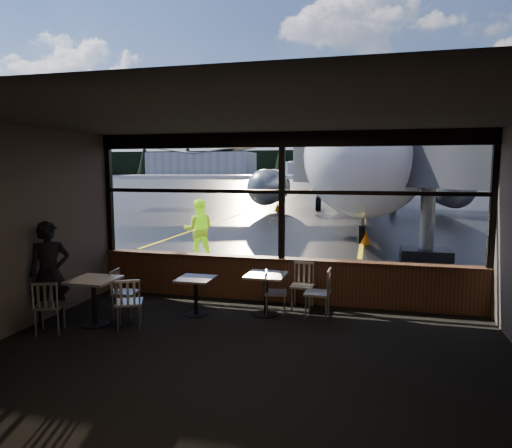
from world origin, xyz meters
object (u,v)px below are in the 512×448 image
at_px(chair_near_w, 276,293).
at_px(cone_wing, 277,207).
at_px(cafe_table_mid, 196,296).
at_px(chair_mid_s, 129,303).
at_px(ground_crew, 199,230).
at_px(chair_near_n, 302,286).
at_px(jet_bridge, 434,181).
at_px(passenger, 50,274).
at_px(chair_left_s, 50,306).
at_px(airliner, 358,120).
at_px(chair_near_e, 318,294).
at_px(cone_nose, 366,237).
at_px(cafe_table_left, 94,302).
at_px(cafe_table_near, 266,295).
at_px(chair_mid_w, 125,293).

height_order(chair_near_w, cone_wing, chair_near_w).
distance_m(cafe_table_mid, cone_wing, 21.92).
bearing_deg(chair_mid_s, ground_crew, 75.42).
bearing_deg(chair_near_w, cafe_table_mid, -87.09).
height_order(chair_near_n, cone_wing, chair_near_n).
distance_m(jet_bridge, chair_near_n, 6.94).
height_order(chair_near_w, passenger, passenger).
relative_size(jet_bridge, chair_left_s, 11.86).
bearing_deg(chair_left_s, passenger, 103.13).
relative_size(airliner, chair_left_s, 41.28).
relative_size(passenger, ground_crew, 1.00).
xyz_separation_m(chair_near_w, chair_left_s, (-3.51, -1.84, 0.03)).
bearing_deg(ground_crew, chair_near_e, 111.73).
bearing_deg(cone_nose, cafe_table_left, -114.12).
relative_size(airliner, cafe_table_near, 47.73).
height_order(chair_mid_s, passenger, passenger).
relative_size(chair_near_w, chair_mid_s, 0.93).
distance_m(cafe_table_near, ground_crew, 5.71).
xyz_separation_m(chair_near_w, passenger, (-3.77, -1.49, 0.50)).
bearing_deg(cafe_table_left, chair_near_e, 18.97).
xyz_separation_m(cafe_table_mid, chair_mid_s, (-0.84, -0.99, 0.10)).
distance_m(chair_near_w, chair_near_n, 0.68).
distance_m(chair_near_w, chair_mid_w, 2.83).
height_order(jet_bridge, cafe_table_near, jet_bridge).
bearing_deg(chair_near_w, ground_crew, -154.68).
xyz_separation_m(chair_mid_w, chair_left_s, (-0.78, -1.10, 0.02)).
relative_size(chair_left_s, ground_crew, 0.50).
relative_size(chair_near_e, chair_left_s, 1.03).
bearing_deg(chair_left_s, cafe_table_near, 6.37).
bearing_deg(chair_mid_s, chair_near_w, 5.73).
bearing_deg(cafe_table_left, cone_nose, 65.88).
height_order(airliner, cafe_table_near, airliner).
relative_size(cafe_table_mid, chair_near_w, 0.84).
xyz_separation_m(chair_near_n, chair_mid_w, (-3.17, -1.26, -0.01)).
relative_size(chair_near_w, cone_nose, 1.62).
bearing_deg(chair_near_n, passenger, 25.83).
height_order(chair_near_w, ground_crew, ground_crew).
height_order(chair_near_e, chair_left_s, chair_near_e).
relative_size(cafe_table_near, chair_near_w, 0.93).
distance_m(chair_mid_w, cone_wing, 22.20).
xyz_separation_m(chair_near_n, chair_mid_s, (-2.75, -1.86, 0.00)).
bearing_deg(cone_nose, chair_near_n, -97.74).
bearing_deg(chair_near_e, jet_bridge, -21.14).
bearing_deg(jet_bridge, airliner, 100.04).
relative_size(chair_near_n, ground_crew, 0.49).
bearing_deg(jet_bridge, cone_nose, 128.39).
height_order(cafe_table_mid, chair_mid_s, chair_mid_s).
bearing_deg(passenger, jet_bridge, 5.53).
distance_m(cafe_table_near, passenger, 3.90).
bearing_deg(chair_near_e, passenger, 109.73).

